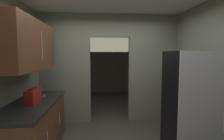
# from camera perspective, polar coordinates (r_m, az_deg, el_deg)

# --- Properties ---
(kitchen_partition) EXTENTS (3.37, 0.12, 2.65)m
(kitchen_partition) POSITION_cam_1_polar(r_m,az_deg,el_deg) (4.31, -0.88, 1.52)
(kitchen_partition) COLOR gray
(kitchen_partition) RESTS_ON ground
(adjoining_room_shell) EXTENTS (3.37, 3.36, 2.65)m
(adjoining_room_shell) POSITION_cam_1_polar(r_m,az_deg,el_deg) (6.52, -2.18, 2.06)
(adjoining_room_shell) COLOR gray
(adjoining_room_shell) RESTS_ON ground
(refrigerator) EXTENTS (0.76, 0.74, 1.73)m
(refrigerator) POSITION_cam_1_polar(r_m,az_deg,el_deg) (3.29, 24.30, -9.62)
(refrigerator) COLOR black
(refrigerator) RESTS_ON ground
(lower_cabinet_run) EXTENTS (0.69, 1.81, 0.91)m
(lower_cabinet_run) POSITION_cam_1_polar(r_m,az_deg,el_deg) (3.26, -24.25, -17.33)
(lower_cabinet_run) COLOR brown
(lower_cabinet_run) RESTS_ON ground
(upper_cabinet_counterside) EXTENTS (0.36, 1.63, 0.76)m
(upper_cabinet_counterside) POSITION_cam_1_polar(r_m,az_deg,el_deg) (3.03, -25.22, 7.29)
(upper_cabinet_counterside) COLOR brown
(boombox) EXTENTS (0.15, 0.42, 0.25)m
(boombox) POSITION_cam_1_polar(r_m,az_deg,el_deg) (3.06, -24.34, -7.77)
(boombox) COLOR maroon
(boombox) RESTS_ON lower_cabinet_run
(book_stack) EXTENTS (0.15, 0.17, 0.07)m
(book_stack) POSITION_cam_1_polar(r_m,az_deg,el_deg) (3.41, -22.26, -7.65)
(book_stack) COLOR red
(book_stack) RESTS_ON lower_cabinet_run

